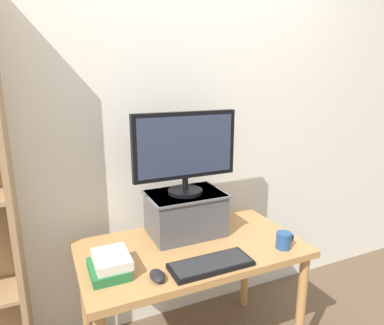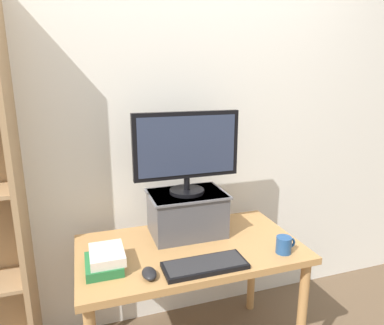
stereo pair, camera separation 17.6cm
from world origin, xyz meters
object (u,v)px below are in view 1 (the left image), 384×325
at_px(book_stack, 110,264).
at_px(coffee_mug, 284,240).
at_px(computer_monitor, 185,150).
at_px(riser_box, 185,212).
at_px(desk, 191,261).
at_px(keyboard, 211,264).
at_px(computer_mouse, 157,276).

height_order(book_stack, coffee_mug, book_stack).
xyz_separation_m(computer_monitor, coffee_mug, (0.40, -0.37, -0.45)).
relative_size(book_stack, coffee_mug, 1.99).
distance_m(riser_box, coffee_mug, 0.55).
xyz_separation_m(desk, keyboard, (0.00, -0.22, 0.10)).
distance_m(computer_monitor, coffee_mug, 0.70).
bearing_deg(keyboard, coffee_mug, 0.91).
height_order(desk, computer_mouse, computer_mouse).
xyz_separation_m(keyboard, coffee_mug, (0.43, 0.01, 0.03)).
bearing_deg(desk, riser_box, 78.41).
relative_size(keyboard, computer_mouse, 3.78).
bearing_deg(desk, coffee_mug, -26.70).
height_order(keyboard, coffee_mug, coffee_mug).
relative_size(riser_box, coffee_mug, 4.00).
bearing_deg(riser_box, desk, -101.59).
xyz_separation_m(riser_box, computer_mouse, (-0.29, -0.37, -0.11)).
bearing_deg(book_stack, coffee_mug, -8.95).
height_order(desk, coffee_mug, coffee_mug).
xyz_separation_m(computer_monitor, computer_mouse, (-0.29, -0.37, -0.47)).
relative_size(desk, keyboard, 2.95).
bearing_deg(computer_monitor, book_stack, -154.16).
bearing_deg(desk, keyboard, -89.58).
bearing_deg(desk, book_stack, -169.81).
relative_size(riser_box, computer_monitor, 0.73).
xyz_separation_m(riser_box, book_stack, (-0.47, -0.23, -0.08)).
relative_size(computer_monitor, book_stack, 2.75).
xyz_separation_m(book_stack, coffee_mug, (0.87, -0.14, 0.00)).
xyz_separation_m(keyboard, book_stack, (-0.44, 0.14, 0.03)).
bearing_deg(riser_box, book_stack, -154.01).
xyz_separation_m(riser_box, keyboard, (-0.03, -0.37, -0.11)).
distance_m(computer_monitor, keyboard, 0.60).
bearing_deg(book_stack, keyboard, -18.02).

